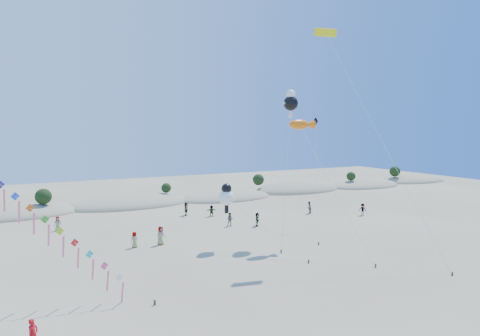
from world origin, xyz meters
name	(u,v)px	position (x,y,z in m)	size (l,w,h in m)	color
dune_ridge	(136,204)	(1.06, 45.14, 0.11)	(145.30, 11.49, 5.57)	gray
fish_kite	(302,125)	(12.30, 16.86, 12.18)	(2.99, 10.81, 12.73)	#3F2D1E
cartoon_kite_low	(227,196)	(4.07, 17.79, 5.16)	(5.15, 8.53, 6.40)	#3F2D1E
cartoon_kite_high	(291,102)	(12.51, 19.28, 14.71)	(5.72, 6.47, 16.02)	#3F2D1E
parafoil_kite	(327,36)	(13.38, 14.32, 20.74)	(4.81, 12.65, 21.58)	#3F2D1E
dark_kite	(316,152)	(17.04, 20.49, 9.04)	(6.67, 9.10, 13.24)	#3F2D1E
flyer_foreground	(33,335)	(-13.01, 5.26, 0.86)	(0.63, 0.41, 1.72)	#B70E15
beachgoers	(223,217)	(7.93, 27.10, 0.84)	(38.69, 13.46, 1.89)	slate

